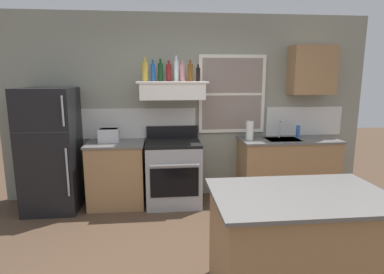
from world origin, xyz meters
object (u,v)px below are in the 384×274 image
(bottle_rose_pink, at_px, (182,73))
(bottle_red_label_wine, at_px, (169,72))
(bottle_champagne_gold_foil, at_px, (145,71))
(bottle_clear_tall, at_px, (176,71))
(bottle_balsamic_dark, at_px, (198,74))
(dish_soap_bottle, at_px, (298,131))
(toaster, at_px, (109,135))
(bottle_dark_green_wine, at_px, (161,72))
(refrigerator, at_px, (51,150))
(bottle_blue_liqueur, at_px, (153,72))
(stove_range, at_px, (173,172))
(kitchen_island, at_px, (298,246))
(bottle_amber_wine, at_px, (190,72))
(paper_towel_roll, at_px, (250,130))

(bottle_rose_pink, bearing_deg, bottle_red_label_wine, 179.18)
(bottle_champagne_gold_foil, height_order, bottle_clear_tall, bottle_clear_tall)
(bottle_clear_tall, bearing_deg, bottle_balsamic_dark, -6.75)
(bottle_clear_tall, distance_m, dish_soap_bottle, 2.03)
(toaster, relative_size, bottle_dark_green_wine, 0.98)
(bottle_champagne_gold_foil, distance_m, bottle_balsamic_dark, 0.73)
(refrigerator, xyz_separation_m, bottle_blue_liqueur, (1.39, 0.11, 1.03))
(bottle_balsamic_dark, distance_m, dish_soap_bottle, 1.74)
(bottle_blue_liqueur, relative_size, bottle_rose_pink, 1.03)
(stove_range, relative_size, dish_soap_bottle, 6.06)
(bottle_champagne_gold_foil, bearing_deg, kitchen_island, -59.33)
(bottle_dark_green_wine, height_order, kitchen_island, bottle_dark_green_wine)
(bottle_dark_green_wine, bearing_deg, bottle_blue_liqueur, -160.77)
(refrigerator, xyz_separation_m, bottle_amber_wine, (1.90, 0.07, 1.03))
(dish_soap_bottle, height_order, kitchen_island, dish_soap_bottle)
(refrigerator, relative_size, bottle_rose_pink, 5.92)
(bottle_rose_pink, bearing_deg, bottle_balsamic_dark, -9.80)
(stove_range, bearing_deg, paper_towel_roll, 1.93)
(refrigerator, xyz_separation_m, dish_soap_bottle, (3.53, 0.16, 0.17))
(stove_range, height_order, bottle_balsamic_dark, bottle_balsamic_dark)
(bottle_champagne_gold_foil, bearing_deg, bottle_balsamic_dark, 0.23)
(bottle_clear_tall, distance_m, bottle_rose_pink, 0.09)
(bottle_rose_pink, distance_m, bottle_amber_wine, 0.11)
(refrigerator, height_order, bottle_amber_wine, bottle_amber_wine)
(toaster, height_order, bottle_rose_pink, bottle_rose_pink)
(toaster, bearing_deg, bottle_rose_pink, 1.96)
(stove_range, relative_size, bottle_champagne_gold_foil, 3.39)
(bottle_amber_wine, bearing_deg, bottle_dark_green_wine, 169.75)
(bottle_red_label_wine, height_order, bottle_balsamic_dark, bottle_red_label_wine)
(stove_range, distance_m, bottle_clear_tall, 1.43)
(bottle_champagne_gold_foil, relative_size, dish_soap_bottle, 1.78)
(bottle_rose_pink, bearing_deg, stove_range, -144.73)
(bottle_red_label_wine, distance_m, bottle_balsamic_dark, 0.41)
(bottle_red_label_wine, distance_m, bottle_rose_pink, 0.19)
(bottle_rose_pink, bearing_deg, refrigerator, -176.01)
(bottle_blue_liqueur, bearing_deg, bottle_rose_pink, 2.11)
(refrigerator, bearing_deg, bottle_clear_tall, 4.13)
(bottle_dark_green_wine, xyz_separation_m, bottle_red_label_wine, (0.11, -0.02, -0.01))
(stove_range, bearing_deg, bottle_amber_wine, 11.62)
(paper_towel_roll, bearing_deg, dish_soap_bottle, 7.38)
(bottle_blue_liqueur, xyz_separation_m, bottle_amber_wine, (0.51, -0.04, -0.00))
(bottle_champagne_gold_foil, height_order, bottle_rose_pink, bottle_champagne_gold_foil)
(refrigerator, distance_m, bottle_balsamic_dark, 2.25)
(bottle_blue_liqueur, relative_size, bottle_clear_tall, 0.84)
(bottle_red_label_wine, bearing_deg, stove_range, -67.12)
(bottle_rose_pink, bearing_deg, paper_towel_roll, -3.84)
(bottle_amber_wine, bearing_deg, bottle_clear_tall, 165.07)
(refrigerator, distance_m, paper_towel_roll, 2.77)
(bottle_red_label_wine, height_order, kitchen_island, bottle_red_label_wine)
(bottle_clear_tall, relative_size, paper_towel_roll, 1.28)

